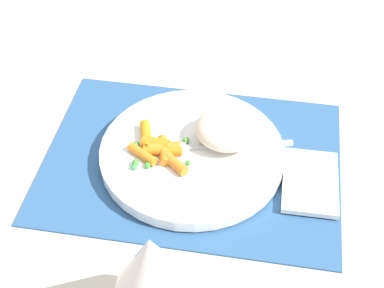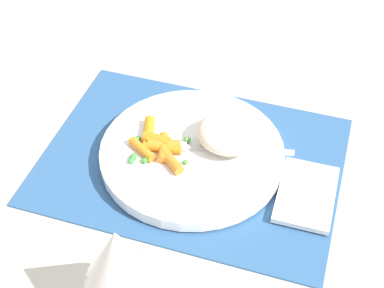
% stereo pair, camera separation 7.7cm
% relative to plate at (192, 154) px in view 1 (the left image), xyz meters
% --- Properties ---
extents(ground_plane, '(2.40, 2.40, 0.00)m').
position_rel_plate_xyz_m(ground_plane, '(0.00, 0.00, -0.01)').
color(ground_plane, beige).
extents(placemat, '(0.41, 0.30, 0.01)m').
position_rel_plate_xyz_m(placemat, '(0.00, 0.00, -0.01)').
color(placemat, '#2D5684').
rests_on(placemat, ground_plane).
extents(plate, '(0.25, 0.25, 0.02)m').
position_rel_plate_xyz_m(plate, '(0.00, 0.00, 0.00)').
color(plate, white).
rests_on(plate, placemat).
extents(rice_mound, '(0.09, 0.08, 0.04)m').
position_rel_plate_xyz_m(rice_mound, '(-0.04, -0.03, 0.03)').
color(rice_mound, beige).
rests_on(rice_mound, plate).
extents(carrot_portion, '(0.09, 0.09, 0.02)m').
position_rel_plate_xyz_m(carrot_portion, '(0.04, 0.01, 0.02)').
color(carrot_portion, orange).
rests_on(carrot_portion, plate).
extents(pea_scatter, '(0.08, 0.07, 0.01)m').
position_rel_plate_xyz_m(pea_scatter, '(0.05, 0.03, 0.01)').
color(pea_scatter, '#4D8F38').
rests_on(pea_scatter, plate).
extents(fork, '(0.19, 0.06, 0.01)m').
position_rel_plate_xyz_m(fork, '(-0.02, -0.01, 0.01)').
color(fork, '#B9B9B9').
rests_on(fork, plate).
extents(wine_glass, '(0.08, 0.08, 0.15)m').
position_rel_plate_xyz_m(wine_glass, '(-0.00, 0.24, 0.09)').
color(wine_glass, silver).
rests_on(wine_glass, ground_plane).
extents(napkin, '(0.07, 0.11, 0.01)m').
position_rel_plate_xyz_m(napkin, '(-0.16, 0.02, -0.00)').
color(napkin, white).
rests_on(napkin, placemat).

